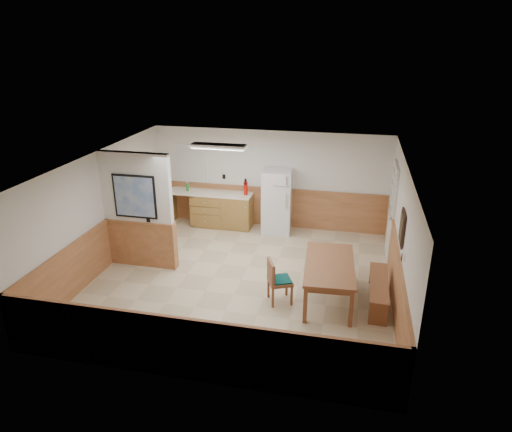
% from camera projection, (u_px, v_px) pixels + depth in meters
% --- Properties ---
extents(ground, '(6.00, 6.00, 0.00)m').
position_uv_depth(ground, '(241.00, 280.00, 9.33)').
color(ground, beige).
rests_on(ground, ground).
extents(ceiling, '(6.00, 6.00, 0.02)m').
position_uv_depth(ceiling, '(240.00, 161.00, 8.41)').
color(ceiling, silver).
rests_on(ceiling, back_wall).
extents(back_wall, '(6.00, 0.02, 2.50)m').
position_uv_depth(back_wall, '(269.00, 179.00, 11.60)').
color(back_wall, silver).
rests_on(back_wall, ground).
extents(right_wall, '(0.02, 6.00, 2.50)m').
position_uv_depth(right_wall, '(401.00, 237.00, 8.27)').
color(right_wall, silver).
rests_on(right_wall, ground).
extents(left_wall, '(0.02, 6.00, 2.50)m').
position_uv_depth(left_wall, '(101.00, 212.00, 9.47)').
color(left_wall, silver).
rests_on(left_wall, ground).
extents(wainscot_back, '(6.00, 0.04, 1.00)m').
position_uv_depth(wainscot_back, '(269.00, 207.00, 11.85)').
color(wainscot_back, '#BC744B').
rests_on(wainscot_back, ground).
extents(wainscot_right, '(0.04, 6.00, 1.00)m').
position_uv_depth(wainscot_right, '(395.00, 273.00, 8.55)').
color(wainscot_right, '#BC744B').
rests_on(wainscot_right, ground).
extents(wainscot_left, '(0.04, 6.00, 1.00)m').
position_uv_depth(wainscot_left, '(106.00, 244.00, 9.74)').
color(wainscot_left, '#BC744B').
rests_on(wainscot_left, ground).
extents(partition_wall, '(1.50, 0.20, 2.50)m').
position_uv_depth(partition_wall, '(138.00, 212.00, 9.50)').
color(partition_wall, silver).
rests_on(partition_wall, ground).
extents(kitchen_counter, '(2.20, 0.61, 1.00)m').
position_uv_depth(kitchen_counter, '(221.00, 209.00, 11.84)').
color(kitchen_counter, '#A67B3A').
rests_on(kitchen_counter, ground).
extents(exterior_door, '(0.07, 1.02, 2.15)m').
position_uv_depth(exterior_door, '(392.00, 211.00, 10.08)').
color(exterior_door, silver).
rests_on(exterior_door, ground).
extents(kitchen_window, '(0.80, 0.04, 1.00)m').
position_uv_depth(kitchen_window, '(190.00, 164.00, 11.88)').
color(kitchen_window, silver).
rests_on(kitchen_window, back_wall).
extents(wall_painting, '(0.04, 0.50, 0.60)m').
position_uv_depth(wall_painting, '(402.00, 228.00, 7.90)').
color(wall_painting, black).
rests_on(wall_painting, right_wall).
extents(fluorescent_fixture, '(1.20, 0.30, 0.09)m').
position_uv_depth(fluorescent_fixture, '(219.00, 146.00, 9.77)').
color(fluorescent_fixture, silver).
rests_on(fluorescent_fixture, ceiling).
extents(refrigerator, '(0.76, 0.75, 1.61)m').
position_uv_depth(refrigerator, '(277.00, 201.00, 11.37)').
color(refrigerator, white).
rests_on(refrigerator, ground).
extents(dining_table, '(1.01, 1.85, 0.75)m').
position_uv_depth(dining_table, '(329.00, 268.00, 8.42)').
color(dining_table, brown).
rests_on(dining_table, ground).
extents(dining_bench, '(0.37, 1.54, 0.45)m').
position_uv_depth(dining_bench, '(379.00, 287.00, 8.41)').
color(dining_bench, brown).
rests_on(dining_bench, ground).
extents(dining_chair, '(0.68, 0.58, 0.85)m').
position_uv_depth(dining_chair, '(276.00, 278.00, 8.39)').
color(dining_chair, brown).
rests_on(dining_chair, ground).
extents(fire_extinguisher, '(0.11, 0.11, 0.42)m').
position_uv_depth(fire_extinguisher, '(246.00, 188.00, 11.49)').
color(fire_extinguisher, '#BA1309').
rests_on(fire_extinguisher, kitchen_counter).
extents(soap_bottle, '(0.08, 0.08, 0.21)m').
position_uv_depth(soap_bottle, '(187.00, 187.00, 11.80)').
color(soap_bottle, '#18892D').
rests_on(soap_bottle, kitchen_counter).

